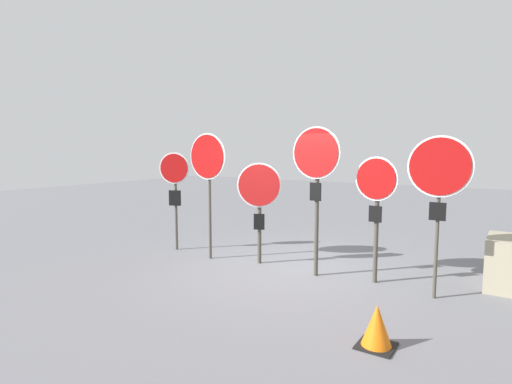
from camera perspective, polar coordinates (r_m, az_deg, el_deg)
The scene contains 8 objects.
ground_plane at distance 7.58m, azimuth 4.01°, elevation -11.04°, with size 40.00×40.00×0.00m, color slate.
stop_sign_0 at distance 8.93m, azimuth -11.56°, elevation 1.88°, with size 0.65×0.29×2.17m.
stop_sign_1 at distance 8.05m, azimuth -6.92°, elevation 3.98°, with size 0.92×0.13×2.56m.
stop_sign_2 at distance 7.68m, azimuth 0.46°, elevation -0.24°, with size 0.79×0.40×1.98m.
stop_sign_3 at distance 6.95m, azimuth 8.58°, elevation 3.37°, with size 0.90×0.14×2.62m.
stop_sign_4 at distance 6.83m, azimuth 16.79°, elevation -0.33°, with size 0.72×0.17×2.12m.
stop_sign_5 at distance 6.36m, azimuth 24.71°, elevation 2.11°, with size 0.90×0.11×2.43m.
traffic_cone_0 at distance 4.94m, azimuth 16.87°, elevation -17.87°, with size 0.41×0.41×0.49m.
Camera 1 is at (3.56, -6.31, 2.22)m, focal length 28.00 mm.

